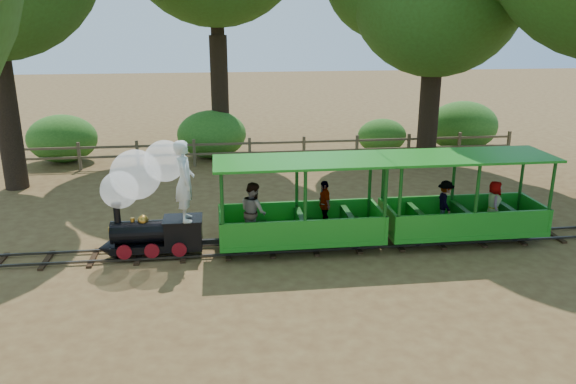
{
  "coord_description": "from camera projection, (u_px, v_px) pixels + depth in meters",
  "views": [
    {
      "loc": [
        -2.13,
        -11.98,
        5.16
      ],
      "look_at": [
        -0.54,
        0.5,
        1.24
      ],
      "focal_mm": 35.0,
      "sensor_mm": 36.0,
      "label": 1
    }
  ],
  "objects": [
    {
      "name": "ground",
      "position": [
        314.0,
        248.0,
        13.14
      ],
      "size": [
        90.0,
        90.0,
        0.0
      ],
      "primitive_type": "plane",
      "color": "olive",
      "rests_on": "ground"
    },
    {
      "name": "track",
      "position": [
        314.0,
        245.0,
        13.12
      ],
      "size": [
        22.0,
        1.0,
        0.1
      ],
      "color": "#3F3D3A",
      "rests_on": "ground"
    },
    {
      "name": "locomotive",
      "position": [
        149.0,
        190.0,
        12.29
      ],
      "size": [
        2.32,
        1.13,
        2.73
      ],
      "color": "black",
      "rests_on": "ground"
    },
    {
      "name": "carriage_front",
      "position": [
        294.0,
        215.0,
        12.81
      ],
      "size": [
        3.91,
        1.6,
        2.03
      ],
      "color": "#1E891D",
      "rests_on": "track"
    },
    {
      "name": "carriage_rear",
      "position": [
        463.0,
        209.0,
        13.36
      ],
      "size": [
        3.91,
        1.6,
        2.03
      ],
      "color": "#1E891D",
      "rests_on": "track"
    },
    {
      "name": "fence",
      "position": [
        277.0,
        148.0,
        20.55
      ],
      "size": [
        18.1,
        0.1,
        1.0
      ],
      "color": "brown",
      "rests_on": "ground"
    },
    {
      "name": "shrub_west",
      "position": [
        62.0,
        139.0,
        20.74
      ],
      "size": [
        2.56,
        1.97,
        1.77
      ],
      "primitive_type": "ellipsoid",
      "color": "#2D6B1E",
      "rests_on": "ground"
    },
    {
      "name": "shrub_mid_w",
      "position": [
        212.0,
        134.0,
        21.39
      ],
      "size": [
        2.63,
        2.02,
        1.82
      ],
      "primitive_type": "ellipsoid",
      "color": "#2D6B1E",
      "rests_on": "ground"
    },
    {
      "name": "shrub_mid_e",
      "position": [
        382.0,
        136.0,
        22.27
      ],
      "size": [
        1.95,
        1.5,
        1.35
      ],
      "primitive_type": "ellipsoid",
      "color": "#2D6B1E",
      "rests_on": "ground"
    },
    {
      "name": "shrub_east",
      "position": [
        463.0,
        126.0,
        22.58
      ],
      "size": [
        2.87,
        2.21,
        1.99
      ],
      "primitive_type": "ellipsoid",
      "color": "#2D6B1E",
      "rests_on": "ground"
    }
  ]
}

